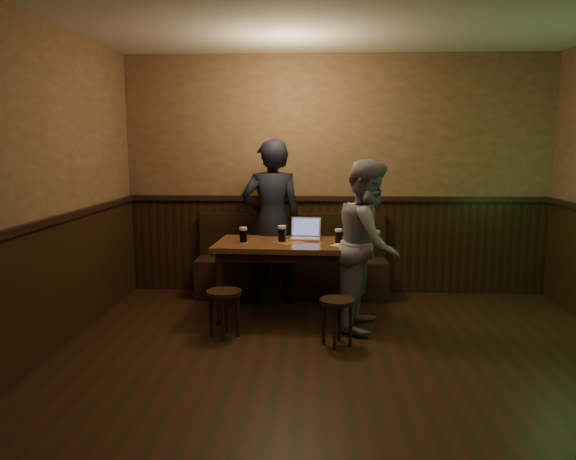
# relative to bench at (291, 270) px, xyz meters

# --- Properties ---
(room) EXTENTS (5.04, 6.04, 2.84)m
(room) POSITION_rel_bench_xyz_m (0.52, -2.53, 0.89)
(room) COLOR black
(room) RESTS_ON ground
(bench) EXTENTS (2.20, 0.50, 0.95)m
(bench) POSITION_rel_bench_xyz_m (0.00, 0.00, 0.00)
(bench) COLOR black
(bench) RESTS_ON ground
(pub_table) EXTENTS (1.48, 0.89, 0.78)m
(pub_table) POSITION_rel_bench_xyz_m (-0.00, -0.79, 0.36)
(pub_table) COLOR brown
(pub_table) RESTS_ON ground
(stool_left) EXTENTS (0.34, 0.34, 0.44)m
(stool_left) POSITION_rel_bench_xyz_m (-0.55, -1.46, 0.04)
(stool_left) COLOR black
(stool_left) RESTS_ON ground
(stool_right) EXTENTS (0.37, 0.37, 0.42)m
(stool_right) POSITION_rel_bench_xyz_m (0.48, -1.63, 0.02)
(stool_right) COLOR black
(stool_right) RESTS_ON ground
(pint_left) EXTENTS (0.10, 0.10, 0.16)m
(pint_left) POSITION_rel_bench_xyz_m (-0.45, -0.84, 0.55)
(pint_left) COLOR maroon
(pint_left) RESTS_ON pub_table
(pint_mid) EXTENTS (0.11, 0.11, 0.17)m
(pint_mid) POSITION_rel_bench_xyz_m (-0.06, -0.78, 0.55)
(pint_mid) COLOR maroon
(pint_mid) RESTS_ON pub_table
(pint_right) EXTENTS (0.10, 0.10, 0.15)m
(pint_right) POSITION_rel_bench_xyz_m (0.51, -0.83, 0.54)
(pint_right) COLOR maroon
(pint_right) RESTS_ON pub_table
(laptop) EXTENTS (0.33, 0.27, 0.22)m
(laptop) POSITION_rel_bench_xyz_m (0.17, -0.59, 0.52)
(laptop) COLOR silver
(laptop) RESTS_ON pub_table
(menu) EXTENTS (0.27, 0.25, 0.00)m
(menu) POSITION_rel_bench_xyz_m (0.56, -0.97, 0.47)
(menu) COLOR silver
(menu) RESTS_ON pub_table
(person_suit) EXTENTS (0.73, 0.55, 1.82)m
(person_suit) POSITION_rel_bench_xyz_m (-0.21, -0.27, 0.60)
(person_suit) COLOR black
(person_suit) RESTS_ON ground
(person_grey) EXTENTS (0.79, 0.92, 1.63)m
(person_grey) POSITION_rel_bench_xyz_m (0.79, -1.09, 0.50)
(person_grey) COLOR gray
(person_grey) RESTS_ON ground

